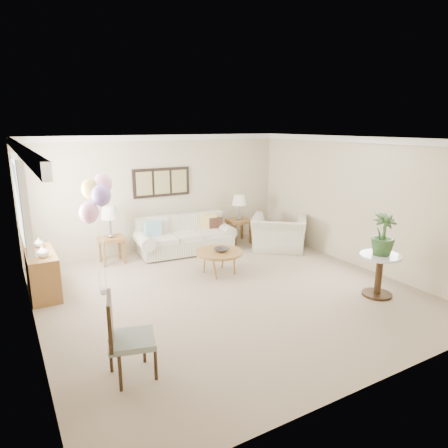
% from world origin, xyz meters
% --- Properties ---
extents(ground_plane, '(6.00, 6.00, 0.00)m').
position_xyz_m(ground_plane, '(0.00, 0.00, 0.00)').
color(ground_plane, tan).
extents(room_shell, '(6.04, 6.04, 2.60)m').
position_xyz_m(room_shell, '(-0.11, 0.09, 1.63)').
color(room_shell, beige).
rests_on(room_shell, ground).
extents(wall_art_triptych, '(1.35, 0.06, 0.65)m').
position_xyz_m(wall_art_triptych, '(0.00, 2.96, 1.55)').
color(wall_art_triptych, black).
rests_on(wall_art_triptych, ground).
extents(sofa, '(2.32, 1.00, 0.83)m').
position_xyz_m(sofa, '(0.30, 2.41, 0.33)').
color(sofa, beige).
rests_on(sofa, ground).
extents(end_table_left, '(0.51, 0.47, 0.56)m').
position_xyz_m(end_table_left, '(-1.33, 2.50, 0.47)').
color(end_table_left, '#936237').
rests_on(end_table_left, ground).
extents(end_table_right, '(0.53, 0.48, 0.57)m').
position_xyz_m(end_table_right, '(1.78, 2.50, 0.48)').
color(end_table_right, '#936237').
rests_on(end_table_right, ground).
extents(lamp_left, '(0.37, 0.37, 0.66)m').
position_xyz_m(lamp_left, '(-1.33, 2.50, 1.06)').
color(lamp_left, gray).
rests_on(lamp_left, end_table_left).
extents(lamp_right, '(0.34, 0.34, 0.61)m').
position_xyz_m(lamp_right, '(1.78, 2.50, 1.04)').
color(lamp_right, gray).
rests_on(lamp_right, end_table_right).
extents(coffee_table, '(0.91, 0.91, 0.46)m').
position_xyz_m(coffee_table, '(0.30, 0.83, 0.42)').
color(coffee_table, brown).
rests_on(coffee_table, ground).
extents(decor_bowl, '(0.35, 0.35, 0.07)m').
position_xyz_m(decor_bowl, '(0.33, 0.79, 0.49)').
color(decor_bowl, '#322B28').
rests_on(decor_bowl, coffee_table).
extents(armchair, '(1.60, 1.58, 0.78)m').
position_xyz_m(armchair, '(2.26, 1.51, 0.39)').
color(armchair, beige).
rests_on(armchair, ground).
extents(side_table, '(0.67, 0.67, 0.73)m').
position_xyz_m(side_table, '(2.14, -1.39, 0.55)').
color(side_table, silver).
rests_on(side_table, ground).
extents(potted_plant, '(0.49, 0.49, 0.70)m').
position_xyz_m(potted_plant, '(2.14, -1.39, 1.08)').
color(potted_plant, '#264A1F').
rests_on(potted_plant, side_table).
extents(accent_chair, '(0.61, 0.61, 1.03)m').
position_xyz_m(accent_chair, '(-2.20, -1.52, 0.53)').
color(accent_chair, gray).
rests_on(accent_chair, ground).
extents(credenza, '(0.46, 1.20, 0.74)m').
position_xyz_m(credenza, '(-2.76, 1.50, 0.37)').
color(credenza, '#936237').
rests_on(credenza, ground).
extents(vase_white, '(0.23, 0.23, 0.20)m').
position_xyz_m(vase_white, '(-2.74, 1.19, 0.84)').
color(vase_white, white).
rests_on(vase_white, credenza).
extents(vase_sage, '(0.17, 0.17, 0.17)m').
position_xyz_m(vase_sage, '(-2.74, 1.82, 0.83)').
color(vase_sage, beige).
rests_on(vase_sage, credenza).
extents(balloon_cluster, '(0.60, 0.53, 2.05)m').
position_xyz_m(balloon_cluster, '(-1.87, 1.02, 1.69)').
color(balloon_cluster, gray).
rests_on(balloon_cluster, ground).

